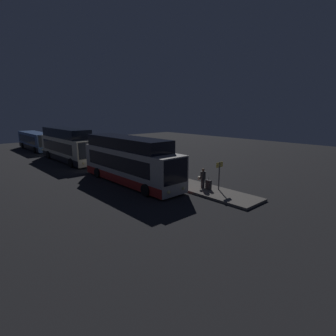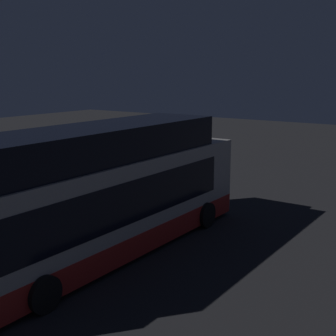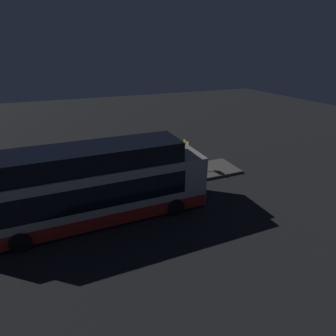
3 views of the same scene
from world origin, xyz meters
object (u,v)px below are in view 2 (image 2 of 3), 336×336
at_px(bus_lead, 102,199).
at_px(passenger_boarding, 143,176).
at_px(passenger_waiting, 80,197).
at_px(sign_post, 148,158).
at_px(suitcase, 151,184).
at_px(passenger_with_bags, 67,188).

bearing_deg(bus_lead, passenger_boarding, 27.14).
distance_m(passenger_boarding, passenger_waiting, 4.21).
xyz_separation_m(passenger_boarding, sign_post, (1.14, 0.57, 0.58)).
height_order(bus_lead, passenger_boarding, bus_lead).
height_order(passenger_waiting, suitcase, passenger_waiting).
bearing_deg(sign_post, passenger_waiting, -170.12).
bearing_deg(passenger_with_bags, suitcase, 43.72).
bearing_deg(suitcase, bus_lead, -155.03).
distance_m(passenger_waiting, suitcase, 4.83).
distance_m(passenger_boarding, passenger_with_bags, 3.83).
bearing_deg(suitcase, sign_post, 46.05).
bearing_deg(passenger_boarding, bus_lead, 91.55).
distance_m(bus_lead, passenger_boarding, 6.58).
relative_size(bus_lead, passenger_with_bags, 6.82).
distance_m(bus_lead, sign_post, 7.82).
bearing_deg(passenger_waiting, suitcase, 174.58).
xyz_separation_m(bus_lead, passenger_boarding, (5.82, 2.98, -0.75)).
bearing_deg(bus_lead, passenger_waiting, 58.30).
height_order(passenger_boarding, passenger_waiting, passenger_waiting).
xyz_separation_m(passenger_with_bags, suitcase, (4.34, -0.78, -0.57)).
bearing_deg(passenger_boarding, sign_post, -88.95).
relative_size(bus_lead, sign_post, 5.25).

